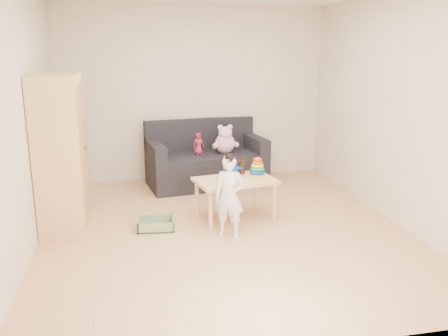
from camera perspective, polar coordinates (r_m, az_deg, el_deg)
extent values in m
plane|color=tan|center=(5.40, 0.02, -7.37)|extent=(4.50, 4.50, 0.00)
plane|color=beige|center=(7.27, -3.64, 8.86)|extent=(4.00, 0.00, 4.00)
plane|color=beige|center=(2.94, 9.02, 0.22)|extent=(4.00, 0.00, 4.00)
plane|color=beige|center=(5.06, -22.87, 5.25)|extent=(0.00, 4.50, 4.50)
plane|color=beige|center=(5.81, 19.86, 6.60)|extent=(0.00, 4.50, 4.50)
cube|color=#EFD083|center=(5.58, -18.99, 1.77)|extent=(0.48, 0.96, 1.72)
cube|color=black|center=(7.03, -2.09, -0.13)|extent=(1.79, 1.07, 0.47)
cube|color=#DFAA7A|center=(5.66, 1.36, -3.72)|extent=(1.01, 0.74, 0.49)
imported|color=white|center=(5.09, 0.65, -3.56)|extent=(0.38, 0.33, 0.87)
imported|color=#B12144|center=(6.86, -3.09, 2.90)|extent=(0.19, 0.15, 0.32)
cylinder|color=#D3BF0B|center=(5.77, 4.03, -0.78)|extent=(0.18, 0.18, 0.02)
cylinder|color=silver|center=(5.74, 4.04, 0.22)|extent=(0.02, 0.02, 0.21)
torus|color=#0B3BB3|center=(5.76, 4.03, -0.48)|extent=(0.19, 0.19, 0.04)
torus|color=green|center=(5.75, 4.04, -0.08)|extent=(0.17, 0.17, 0.04)
torus|color=#D4F00C|center=(5.74, 4.05, 0.31)|extent=(0.15, 0.15, 0.04)
torus|color=#DE5F0B|center=(5.73, 4.05, 0.68)|extent=(0.12, 0.12, 0.04)
torus|color=#FC460E|center=(5.72, 4.06, 1.04)|extent=(0.10, 0.10, 0.04)
cylinder|color=black|center=(5.81, 2.17, 0.13)|extent=(0.08, 0.08, 0.17)
cylinder|color=black|center=(5.79, 2.18, 1.08)|extent=(0.03, 0.03, 0.05)
cylinder|color=black|center=(5.78, 2.18, 1.35)|extent=(0.04, 0.04, 0.01)
cube|color=#E1F119|center=(5.64, 0.22, -1.13)|extent=(0.22, 0.22, 0.02)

